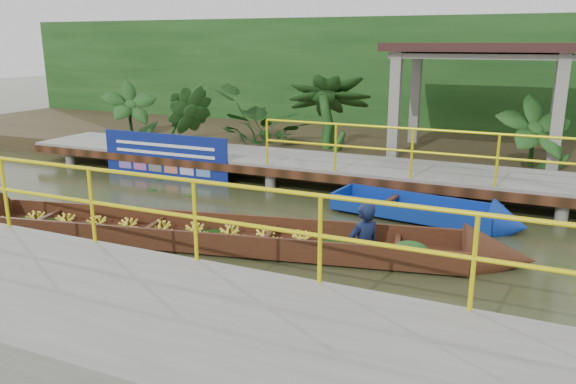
% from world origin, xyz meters
% --- Properties ---
extents(ground, '(80.00, 80.00, 0.00)m').
position_xyz_m(ground, '(0.00, 0.00, 0.00)').
color(ground, '#2A3219').
rests_on(ground, ground).
extents(land_strip, '(30.00, 8.00, 0.45)m').
position_xyz_m(land_strip, '(0.00, 7.50, 0.23)').
color(land_strip, '#322A19').
rests_on(land_strip, ground).
extents(far_dock, '(16.00, 2.06, 1.66)m').
position_xyz_m(far_dock, '(0.02, 3.43, 0.48)').
color(far_dock, slate).
rests_on(far_dock, ground).
extents(near_dock, '(18.00, 2.40, 1.73)m').
position_xyz_m(near_dock, '(1.00, -4.20, 0.30)').
color(near_dock, slate).
rests_on(near_dock, ground).
extents(pavilion, '(4.40, 3.00, 3.00)m').
position_xyz_m(pavilion, '(3.00, 6.30, 2.82)').
color(pavilion, slate).
rests_on(pavilion, ground).
extents(foliage_backdrop, '(30.00, 0.80, 4.00)m').
position_xyz_m(foliage_backdrop, '(0.00, 10.00, 2.00)').
color(foliage_backdrop, '#153B13').
rests_on(foliage_backdrop, ground).
extents(vendor_boat, '(10.09, 2.97, 2.01)m').
position_xyz_m(vendor_boat, '(-0.13, -0.96, 0.21)').
color(vendor_boat, '#32150D').
rests_on(vendor_boat, ground).
extents(moored_blue_boat, '(3.65, 1.37, 0.85)m').
position_xyz_m(moored_blue_boat, '(3.30, 1.65, 0.15)').
color(moored_blue_boat, navy).
rests_on(moored_blue_boat, ground).
extents(blue_banner, '(3.51, 0.04, 1.10)m').
position_xyz_m(blue_banner, '(-3.73, 2.48, 0.56)').
color(blue_banner, navy).
rests_on(blue_banner, ground).
extents(tropical_plants, '(14.45, 1.45, 1.81)m').
position_xyz_m(tropical_plants, '(-0.87, 5.30, 1.36)').
color(tropical_plants, '#153B13').
rests_on(tropical_plants, ground).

